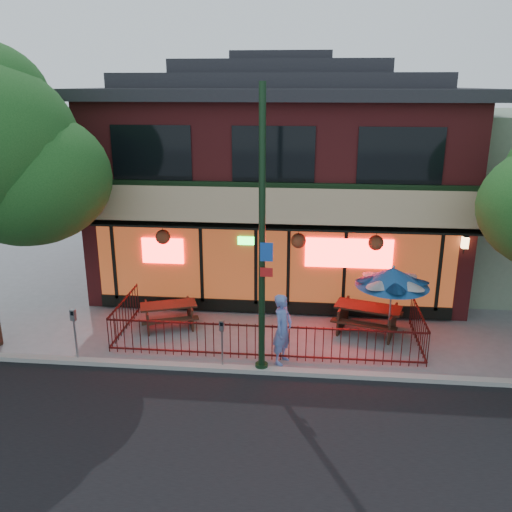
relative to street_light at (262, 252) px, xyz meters
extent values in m
plane|color=gray|center=(0.00, 0.40, -3.15)|extent=(80.00, 80.00, 0.00)
cube|color=#999993|center=(0.00, -0.10, -3.09)|extent=(80.00, 0.25, 0.12)
cube|color=maroon|center=(0.00, 7.60, 0.10)|extent=(12.00, 8.00, 6.50)
cube|color=#59230F|center=(0.00, 3.58, -1.50)|extent=(11.00, 0.06, 2.60)
cube|color=#FF0C0C|center=(2.30, 3.50, -1.05)|extent=(2.60, 0.04, 0.90)
cube|color=#FF0C0C|center=(-3.40, 3.50, -1.15)|extent=(1.30, 0.04, 0.80)
cube|color=tan|center=(0.00, 3.10, 0.40)|extent=(12.20, 1.33, 1.26)
cube|color=black|center=(-3.60, 3.58, 1.85)|extent=(2.40, 0.06, 1.60)
cube|color=black|center=(0.00, 3.58, 1.85)|extent=(2.40, 0.06, 1.60)
cube|color=black|center=(3.60, 3.58, 1.85)|extent=(2.40, 0.06, 1.60)
cube|color=black|center=(0.00, 3.55, -2.90)|extent=(11.00, 0.12, 0.40)
cube|color=#FFC672|center=(5.60, 3.42, -0.60)|extent=(0.18, 0.18, 0.32)
cube|color=#400E0D|center=(0.00, 0.60, -2.20)|extent=(8.40, 0.04, 0.04)
cube|color=#400E0D|center=(0.00, 0.60, -3.03)|extent=(8.40, 0.04, 0.04)
cube|color=#400E0D|center=(-4.20, 1.90, -2.20)|extent=(0.04, 2.60, 0.04)
cube|color=#400E0D|center=(4.20, 1.90, -2.20)|extent=(0.04, 2.60, 0.04)
cylinder|color=#400E0D|center=(0.00, 0.60, -2.65)|extent=(0.02, 0.02, 1.00)
cylinder|color=black|center=(0.00, 0.00, 0.35)|extent=(0.16, 0.16, 7.00)
cylinder|color=black|center=(0.00, 0.00, -3.05)|extent=(0.32, 0.32, 0.20)
cube|color=#194CB2|center=(0.12, -0.15, 0.05)|extent=(0.30, 0.02, 0.45)
cube|color=red|center=(0.12, -0.15, -0.45)|extent=(0.30, 0.02, 0.22)
cube|color=#3A2015|center=(-3.60, 2.17, -2.81)|extent=(0.45, 1.13, 0.67)
cube|color=#3A2015|center=(-2.40, 2.59, -2.81)|extent=(0.45, 1.13, 0.67)
cube|color=#3A2015|center=(-3.00, 2.38, -2.48)|extent=(1.77, 1.19, 0.05)
cube|color=#3A2015|center=(-2.83, 1.91, -2.75)|extent=(1.63, 0.79, 0.05)
cube|color=#3A2015|center=(-3.17, 2.85, -2.75)|extent=(1.63, 0.79, 0.05)
cube|color=#321A11|center=(2.17, 2.79, -2.77)|extent=(0.44, 1.31, 0.77)
cube|color=#321A11|center=(3.56, 2.39, -2.77)|extent=(0.44, 1.31, 0.77)
cube|color=#321A11|center=(2.87, 2.59, -2.38)|extent=(2.01, 1.27, 0.06)
cube|color=#321A11|center=(2.71, 2.04, -2.69)|extent=(1.87, 0.80, 0.05)
cube|color=#321A11|center=(3.02, 3.14, -2.69)|extent=(1.87, 0.80, 0.05)
cylinder|color=gray|center=(3.38, 1.95, -2.10)|extent=(0.05, 0.05, 2.09)
cone|color=navy|center=(3.38, 1.95, -1.20)|extent=(2.00, 1.99, 0.52)
sphere|color=gray|center=(3.38, 1.95, -0.92)|extent=(0.09, 0.10, 0.09)
imported|color=#607AC1|center=(0.49, 0.50, -2.21)|extent=(0.69, 0.81, 1.88)
cylinder|color=gray|center=(-1.00, 0.00, -2.61)|extent=(0.05, 0.05, 1.08)
cube|color=gray|center=(-1.00, 0.00, -1.95)|extent=(0.13, 0.11, 0.27)
cube|color=black|center=(-1.00, -0.05, -1.89)|extent=(0.08, 0.01, 0.10)
cylinder|color=#999CA1|center=(-4.84, 0.00, -2.56)|extent=(0.05, 0.05, 1.19)
cube|color=#999CA1|center=(-4.84, 0.00, -1.83)|extent=(0.14, 0.13, 0.30)
cube|color=black|center=(-4.84, -0.05, -1.77)|extent=(0.09, 0.02, 0.11)
camera|label=1|loc=(1.08, -12.14, 3.80)|focal=38.00mm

